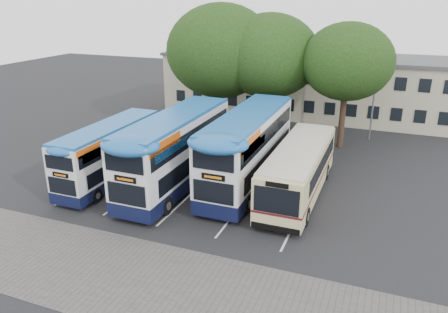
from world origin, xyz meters
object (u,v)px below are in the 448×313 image
at_px(tree_left, 221,51).
at_px(bus_single, 299,168).
at_px(tree_mid, 270,56).
at_px(bus_dd_left, 110,151).
at_px(bus_dd_mid, 176,148).
at_px(tree_right, 348,62).
at_px(bus_dd_right, 248,146).
at_px(lamp_post, 376,82).

relative_size(tree_left, bus_single, 1.04).
bearing_deg(tree_mid, tree_left, -177.96).
relative_size(bus_dd_left, bus_dd_mid, 0.82).
distance_m(tree_right, bus_dd_right, 12.03).
xyz_separation_m(bus_dd_right, bus_single, (3.50, -0.41, -0.86)).
relative_size(tree_left, bus_dd_left, 1.20).
distance_m(tree_mid, bus_dd_mid, 13.79).
distance_m(tree_left, bus_dd_right, 13.19).
xyz_separation_m(bus_dd_left, bus_dd_right, (8.76, 2.83, 0.52)).
height_order(lamp_post, tree_mid, tree_mid).
bearing_deg(bus_dd_right, tree_left, 119.91).
relative_size(tree_right, bus_dd_left, 1.06).
xyz_separation_m(lamp_post, bus_dd_left, (-15.66, -16.03, -2.90)).
relative_size(tree_mid, bus_dd_mid, 0.92).
bearing_deg(lamp_post, tree_right, -125.69).
xyz_separation_m(tree_right, bus_single, (-1.24, -10.58, -5.18)).
xyz_separation_m(lamp_post, tree_mid, (-8.66, -2.34, 2.02)).
height_order(tree_mid, bus_single, tree_mid).
relative_size(tree_right, bus_dd_mid, 0.87).
height_order(lamp_post, bus_single, lamp_post).
bearing_deg(bus_dd_right, lamp_post, 62.38).
bearing_deg(bus_dd_mid, tree_right, 53.51).
xyz_separation_m(tree_right, bus_dd_mid, (-8.98, -12.14, -4.36)).
relative_size(lamp_post, bus_dd_right, 0.77).
bearing_deg(bus_dd_right, tree_mid, 99.19).
bearing_deg(tree_left, bus_single, -49.00).
xyz_separation_m(bus_dd_mid, bus_dd_right, (4.24, 1.96, 0.03)).
bearing_deg(tree_left, tree_right, -2.73).
distance_m(bus_dd_left, bus_dd_right, 9.22).
bearing_deg(tree_mid, lamp_post, 15.13).
height_order(bus_dd_mid, bus_dd_right, bus_dd_right).
xyz_separation_m(tree_mid, bus_dd_mid, (-2.49, -12.82, -4.43)).
xyz_separation_m(tree_mid, bus_dd_left, (-7.00, -13.69, -4.92)).
height_order(tree_right, bus_dd_mid, tree_right).
distance_m(tree_left, tree_right, 10.91).
relative_size(tree_left, tree_mid, 1.07).
bearing_deg(tree_right, bus_dd_left, -136.04).
bearing_deg(lamp_post, bus_single, -104.06).
bearing_deg(tree_right, bus_dd_right, -114.95).
relative_size(lamp_post, bus_single, 0.83).
relative_size(tree_left, bus_dd_mid, 0.98).
bearing_deg(bus_single, lamp_post, 75.94).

